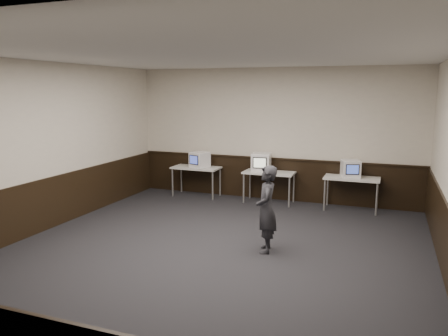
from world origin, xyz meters
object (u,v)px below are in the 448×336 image
(desk_center, at_px, (269,175))
(emac_center, at_px, (261,162))
(person, at_px, (266,209))
(desk_left, at_px, (196,170))
(emac_right, at_px, (351,169))
(desk_right, at_px, (352,181))
(emac_left, at_px, (200,160))

(desk_center, distance_m, emac_center, 0.35)
(person, bearing_deg, desk_left, -153.81)
(emac_center, bearing_deg, emac_right, -7.57)
(desk_right, height_order, person, person)
(desk_right, relative_size, emac_left, 2.30)
(emac_center, xyz_separation_m, person, (1.00, -3.16, -0.24))
(desk_left, xyz_separation_m, emac_right, (3.76, 0.00, 0.26))
(desk_left, xyz_separation_m, desk_center, (1.90, 0.00, 0.00))
(desk_left, distance_m, emac_left, 0.29)
(desk_left, xyz_separation_m, desk_right, (3.80, 0.00, 0.00))
(desk_left, xyz_separation_m, emac_left, (0.11, -0.03, 0.27))
(emac_center, bearing_deg, desk_right, -7.60)
(emac_left, bearing_deg, emac_center, 21.14)
(emac_right, bearing_deg, desk_right, -18.42)
(desk_right, distance_m, emac_right, 0.27)
(emac_left, bearing_deg, desk_right, 20.35)
(desk_left, relative_size, emac_right, 2.40)
(emac_center, distance_m, emac_right, 2.06)
(emac_left, distance_m, emac_right, 3.65)
(desk_center, height_order, emac_right, emac_right)
(emac_center, relative_size, emac_right, 1.03)
(emac_center, distance_m, person, 3.32)
(person, bearing_deg, emac_left, -154.72)
(desk_left, distance_m, desk_center, 1.90)
(desk_right, height_order, emac_right, emac_right)
(emac_left, bearing_deg, person, -30.43)
(desk_right, xyz_separation_m, person, (-1.10, -3.15, 0.05))
(desk_left, height_order, person, person)
(desk_center, xyz_separation_m, emac_left, (-1.79, -0.03, 0.27))
(emac_right, xyz_separation_m, person, (-1.06, -3.15, -0.22))
(desk_right, relative_size, emac_right, 2.40)
(desk_left, height_order, desk_right, same)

